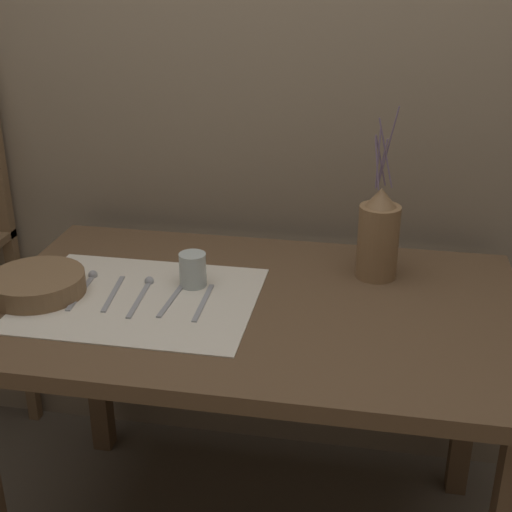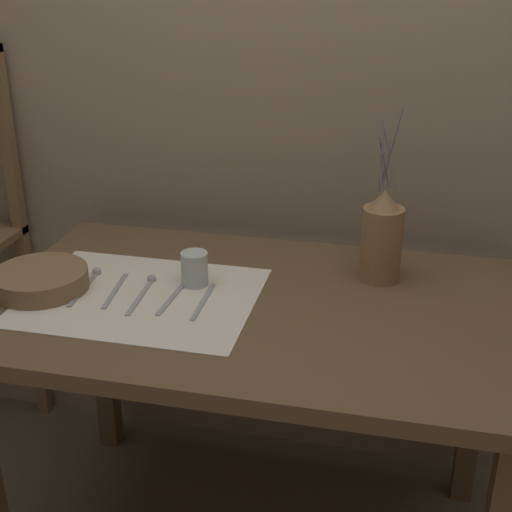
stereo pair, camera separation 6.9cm
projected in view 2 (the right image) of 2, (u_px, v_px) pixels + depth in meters
name	position (u px, v px, depth m)	size (l,w,h in m)	color
stone_wall_back	(294.00, 86.00, 2.00)	(7.00, 0.06, 2.40)	gray
wooden_table	(254.00, 337.00, 1.76)	(1.28, 0.79, 0.78)	brown
linen_cloth	(141.00, 297.00, 1.74)	(0.56, 0.44, 0.00)	beige
pitcher_with_flowers	(382.00, 238.00, 1.79)	(0.10, 0.10, 0.44)	olive
wooden_bowl	(41.00, 280.00, 1.76)	(0.23, 0.23, 0.05)	brown
glass_tumbler_near	(195.00, 268.00, 1.78)	(0.07, 0.07, 0.09)	#B7C1BC
spoon_outer	(92.00, 278.00, 1.82)	(0.03, 0.20, 0.02)	#939399
fork_inner	(115.00, 291.00, 1.76)	(0.03, 0.19, 0.00)	#939399
spoon_inner	(147.00, 286.00, 1.78)	(0.03, 0.20, 0.02)	#939399
knife_center	(173.00, 297.00, 1.73)	(0.02, 0.19, 0.00)	#939399
fork_outer	(203.00, 301.00, 1.71)	(0.02, 0.19, 0.00)	#939399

